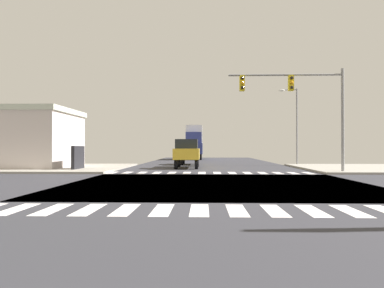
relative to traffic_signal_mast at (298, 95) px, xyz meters
name	(u,v)px	position (x,y,z in m)	size (l,w,h in m)	color
ground	(217,184)	(-5.61, -7.30, -5.15)	(90.00, 90.00, 0.05)	#323238
sidewalk_corner_ne	(379,168)	(7.39, 4.70, -5.05)	(12.00, 12.00, 0.14)	#A09B91
sidewalk_corner_nw	(49,168)	(-18.61, 4.70, -5.05)	(12.00, 12.00, 0.14)	#9E978C
crosswalk_near	(218,210)	(-5.86, -14.60, -5.12)	(13.50, 2.00, 0.01)	white
crosswalk_far	(210,173)	(-5.86, 0.00, -5.12)	(13.50, 2.00, 0.01)	white
traffic_signal_mast	(298,95)	(0.00, 0.00, 0.00)	(7.59, 0.55, 6.89)	gray
street_lamp	(294,119)	(2.22, 10.34, -0.75)	(1.78, 0.32, 7.21)	gray
sedan_nearside_1	(190,153)	(-7.61, 11.97, -4.00)	(1.80, 4.30, 1.88)	black
pickup_crossing_1	(187,152)	(-7.61, 5.80, -3.83)	(2.00, 5.10, 2.35)	black
box_truck_queued_2	(194,141)	(-7.61, 28.02, -2.56)	(2.40, 7.20, 4.85)	black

